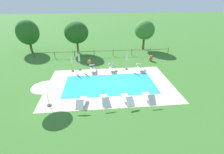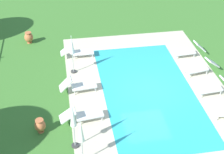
{
  "view_description": "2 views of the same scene",
  "coord_description": "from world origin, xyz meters",
  "views": [
    {
      "loc": [
        -1.28,
        -14.99,
        8.32
      ],
      "look_at": [
        0.26,
        0.5,
        0.6
      ],
      "focal_mm": 26.19,
      "sensor_mm": 36.0,
      "label": 1
    },
    {
      "loc": [
        -14.04,
        4.23,
        10.77
      ],
      "look_at": [
        0.4,
        1.86,
        0.82
      ],
      "focal_mm": 54.79,
      "sensor_mm": 36.0,
      "label": 2
    }
  ],
  "objects": [
    {
      "name": "sun_lounger_north_far",
      "position": [
        3.11,
        -3.35,
        0.38
      ],
      "size": [
        0.71,
        1.98,
        0.9
      ],
      "color": "white",
      "rests_on": "ground"
    },
    {
      "name": "pool_coping_rim",
      "position": [
        0.0,
        0.0,
        0.01
      ],
      "size": [
        9.86,
        5.18,
        0.01
      ],
      "color": "beige",
      "rests_on": "ground"
    },
    {
      "name": "patio_umbrella_closed_row_mid_east",
      "position": [
        -4.3,
        3.84,
        1.51
      ],
      "size": [
        0.32,
        0.32,
        2.3
      ],
      "color": "#383838",
      "rests_on": "ground"
    },
    {
      "name": "sun_lounger_south_far",
      "position": [
        4.09,
        3.35,
        0.37
      ],
      "size": [
        0.63,
        2.0,
        0.84
      ],
      "color": "white",
      "rests_on": "ground"
    },
    {
      "name": "patio_umbrella_closed_row_west",
      "position": [
        2.43,
        3.75,
        1.58
      ],
      "size": [
        0.32,
        0.32,
        2.33
      ],
      "color": "#383838",
      "rests_on": "ground"
    },
    {
      "name": "patio_umbrella_closed_row_mid_west",
      "position": [
        -3.41,
        4.09,
        1.6
      ],
      "size": [
        0.32,
        0.32,
        2.42
      ],
      "color": "#383838",
      "rests_on": "ground"
    },
    {
      "name": "ground_plane",
      "position": [
        0.0,
        0.0,
        0.0
      ],
      "size": [
        160.0,
        160.0,
        0.0
      ],
      "primitive_type": "plane",
      "color": "#3D752D"
    },
    {
      "name": "sun_lounger_south_mid",
      "position": [
        -0.74,
        -3.35,
        0.38
      ],
      "size": [
        0.77,
        2.01,
        0.88
      ],
      "color": "white",
      "rests_on": "ground"
    },
    {
      "name": "swimming_pool_water",
      "position": [
        0.0,
        0.0,
        0.01
      ],
      "size": [
        9.38,
        4.7,
        0.01
      ],
      "primitive_type": "cube",
      "color": "#2DB7C6",
      "rests_on": "ground"
    },
    {
      "name": "terracotta_urn_by_tree",
      "position": [
        -2.26,
        5.56,
        0.38
      ],
      "size": [
        0.5,
        0.5,
        0.71
      ],
      "color": "#B7663D",
      "rests_on": "ground"
    },
    {
      "name": "sun_lounger_north_mid",
      "position": [
        0.53,
        3.6,
        0.38
      ],
      "size": [
        0.78,
        1.98,
        0.92
      ],
      "color": "white",
      "rests_on": "ground"
    },
    {
      "name": "pool_deck_paving",
      "position": [
        0.0,
        0.0,
        0.0
      ],
      "size": [
        13.01,
        8.34,
        0.01
      ],
      "primitive_type": "cube",
      "color": "beige",
      "rests_on": "ground"
    },
    {
      "name": "sun_lounger_north_near_steps",
      "position": [
        -1.82,
        3.59,
        0.36
      ],
      "size": [
        0.86,
        2.1,
        0.78
      ],
      "color": "white",
      "rests_on": "ground"
    },
    {
      "name": "sun_lounger_north_end",
      "position": [
        1.2,
        -3.38,
        0.37
      ],
      "size": [
        0.94,
        2.08,
        0.83
      ],
      "color": "white",
      "rests_on": "ground"
    },
    {
      "name": "terracotta_urn_near_fence",
      "position": [
        6.4,
        6.37,
        0.41
      ],
      "size": [
        0.56,
        0.56,
        0.77
      ],
      "color": "#B7663D",
      "rests_on": "ground"
    }
  ]
}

